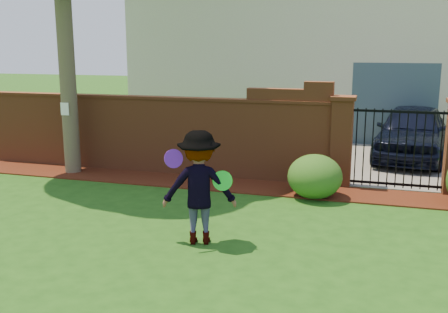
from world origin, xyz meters
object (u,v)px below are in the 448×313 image
(frisbee_green, at_px, (222,181))
(car, at_px, (411,133))
(man, at_px, (199,188))
(frisbee_purple, at_px, (174,159))

(frisbee_green, bearing_deg, car, 67.22)
(man, distance_m, frisbee_green, 0.38)
(car, bearing_deg, frisbee_purple, -108.66)
(car, distance_m, frisbee_purple, 8.04)
(car, xyz_separation_m, frisbee_purple, (-3.55, -7.19, 0.62))
(car, relative_size, frisbee_green, 14.07)
(car, xyz_separation_m, man, (-3.27, -6.93, 0.14))
(frisbee_purple, xyz_separation_m, frisbee_green, (0.64, 0.27, -0.34))
(man, bearing_deg, car, -131.97)
(frisbee_purple, relative_size, frisbee_green, 0.92)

